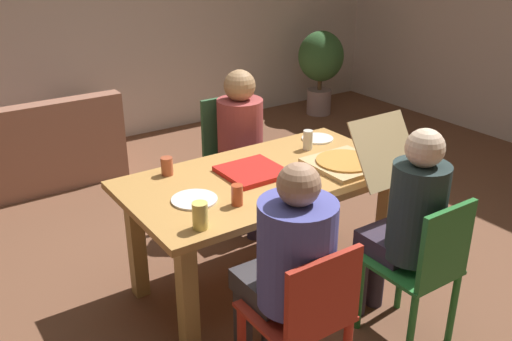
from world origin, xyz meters
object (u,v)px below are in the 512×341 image
at_px(dining_table, 265,192).
at_px(potted_plant, 321,62).
at_px(chair_2, 305,318).
at_px(drinking_glass_1, 200,216).
at_px(drinking_glass_2, 237,195).
at_px(person_0, 244,136).
at_px(chair_0, 234,153).
at_px(chair_1, 424,267).
at_px(person_1, 407,219).
at_px(plate_1, 318,139).
at_px(plate_0, 194,200).
at_px(drinking_glass_0, 167,166).
at_px(pizza_box_1, 252,172).
at_px(drinking_glass_3, 308,140).
at_px(person_2, 289,260).
at_px(pizza_box_0, 352,161).

distance_m(dining_table, potted_plant, 3.60).
height_order(chair_2, potted_plant, potted_plant).
distance_m(drinking_glass_1, drinking_glass_2, 0.30).
xyz_separation_m(person_0, potted_plant, (2.23, 1.78, -0.07)).
bearing_deg(drinking_glass_2, chair_0, 58.76).
xyz_separation_m(chair_1, person_1, (0.00, 0.14, 0.22)).
distance_m(dining_table, plate_1, 0.72).
xyz_separation_m(plate_0, drinking_glass_0, (0.03, 0.39, 0.05)).
xyz_separation_m(chair_2, pizza_box_1, (0.35, 0.95, 0.30)).
height_order(plate_0, drinking_glass_2, drinking_glass_2).
xyz_separation_m(chair_0, pizza_box_1, (-0.39, -0.84, 0.25)).
bearing_deg(person_0, drinking_glass_3, -76.88).
bearing_deg(person_2, drinking_glass_0, 93.82).
xyz_separation_m(chair_1, plate_1, (0.31, 1.23, 0.27)).
relative_size(dining_table, chair_2, 1.99).
xyz_separation_m(chair_1, drinking_glass_2, (-0.69, 0.70, 0.32)).
bearing_deg(person_2, drinking_glass_1, 118.30).
bearing_deg(person_1, dining_table, 113.03).
relative_size(drinking_glass_0, potted_plant, 0.11).
distance_m(plate_1, drinking_glass_3, 0.21).
bearing_deg(drinking_glass_0, plate_1, -1.91).
bearing_deg(person_1, chair_2, -172.51).
relative_size(pizza_box_1, drinking_glass_0, 3.24).
height_order(drinking_glass_3, potted_plant, potted_plant).
distance_m(chair_0, person_0, 0.23).
relative_size(pizza_box_0, plate_1, 2.89).
distance_m(chair_0, person_2, 1.83).
bearing_deg(pizza_box_1, chair_0, 64.92).
bearing_deg(person_1, person_2, 177.63).
distance_m(person_2, drinking_glass_2, 0.54).
distance_m(person_2, potted_plant, 4.44).
xyz_separation_m(person_0, drinking_glass_3, (0.13, -0.56, 0.12)).
bearing_deg(person_0, chair_1, -90.00).
distance_m(person_1, potted_plant, 4.00).
bearing_deg(drinking_glass_2, potted_plant, 43.42).
bearing_deg(plate_1, person_0, 123.78).
height_order(dining_table, pizza_box_1, pizza_box_1).
relative_size(chair_1, chair_2, 1.04).
bearing_deg(pizza_box_0, dining_table, 155.45).
distance_m(person_0, plate_0, 1.18).
xyz_separation_m(person_0, pizza_box_0, (0.14, -0.97, 0.10)).
distance_m(chair_0, drinking_glass_3, 0.78).
height_order(chair_0, drinking_glass_3, chair_0).
bearing_deg(pizza_box_0, person_2, -148.47).
height_order(person_1, plate_1, person_1).
height_order(person_0, drinking_glass_1, person_0).
height_order(person_1, pizza_box_1, person_1).
bearing_deg(plate_1, pizza_box_0, -107.58).
bearing_deg(drinking_glass_3, plate_0, -165.71).
distance_m(dining_table, plate_0, 0.53).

